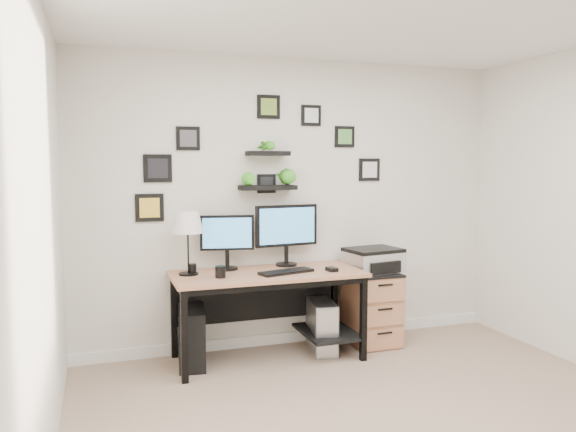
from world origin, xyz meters
name	(u,v)px	position (x,y,z in m)	size (l,w,h in m)	color
room	(297,336)	(0.00, 1.98, 0.05)	(4.00, 4.00, 4.00)	tan
desk	(270,285)	(-0.35, 1.67, 0.63)	(1.60, 0.70, 0.75)	tan
monitor_left	(227,238)	(-0.68, 1.85, 1.03)	(0.46, 0.21, 0.47)	black
monitor_right	(287,230)	(-0.14, 1.86, 1.07)	(0.59, 0.21, 0.55)	black
keyboard	(286,272)	(-0.25, 1.54, 0.76)	(0.47, 0.15, 0.02)	black
mouse	(332,269)	(0.14, 1.50, 0.77)	(0.07, 0.11, 0.03)	black
table_lamp	(188,224)	(-1.03, 1.74, 1.17)	(0.26, 0.26, 0.53)	black
mug	(220,272)	(-0.81, 1.54, 0.80)	(0.08, 0.08, 0.09)	black
pen_cup	(192,269)	(-1.00, 1.77, 0.79)	(0.07, 0.07, 0.08)	black
pc_tower_black	(192,337)	(-1.03, 1.70, 0.24)	(0.21, 0.48, 0.48)	black
pc_tower_grey	(322,326)	(0.12, 1.66, 0.22)	(0.27, 0.48, 0.45)	gray
file_cabinet	(371,308)	(0.64, 1.72, 0.34)	(0.43, 0.53, 0.67)	tan
printer	(373,260)	(0.66, 1.73, 0.78)	(0.52, 0.44, 0.22)	silver
wall_decor	(265,163)	(-0.32, 1.93, 1.66)	(2.27, 0.18, 1.09)	black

